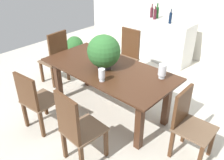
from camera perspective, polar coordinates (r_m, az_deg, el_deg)
ground_plane at (r=4.09m, az=1.27°, el=-5.74°), size 7.04×7.04×0.00m
back_wall at (r=5.67m, az=19.95°, el=17.14°), size 6.40×0.10×2.60m
dining_table at (r=3.62m, az=-0.91°, el=1.05°), size 2.03×0.98×0.77m
chair_near_right at (r=2.83m, az=-8.46°, el=-10.98°), size 0.44×0.48×1.01m
chair_foot_end at (r=3.08m, az=17.61°, el=-9.34°), size 0.45×0.44×0.91m
chair_head_end at (r=4.57m, az=-13.04°, el=5.53°), size 0.44×0.46×1.03m
chair_near_left at (r=3.48m, az=-17.81°, el=-4.35°), size 0.49×0.48×0.91m
chair_far_left at (r=4.62m, az=3.57°, el=6.29°), size 0.46×0.48×1.00m
flower_centerpiece at (r=3.45m, az=-1.95°, el=6.74°), size 0.48×0.48×0.50m
crystal_vase_left at (r=3.17m, az=-2.45°, el=1.41°), size 0.09×0.09×0.18m
crystal_vase_center_near at (r=3.30m, az=11.84°, el=2.29°), size 0.11×0.11×0.20m
wine_glass at (r=3.88m, az=-4.29°, el=6.88°), size 0.06×0.06×0.15m
kitchen_counter at (r=5.64m, az=11.43°, el=9.35°), size 1.41×0.52×0.93m
wine_bottle_clear at (r=5.56m, az=10.63°, el=15.50°), size 0.07×0.07×0.32m
wine_bottle_green at (r=5.22m, az=13.67°, el=14.15°), size 0.06×0.06×0.30m
wine_bottle_tall at (r=5.46m, az=10.14°, el=15.16°), size 0.07×0.07×0.28m
wine_bottle_dark at (r=5.60m, az=9.38°, el=15.58°), size 0.07×0.07×0.29m
potted_plant_floor at (r=5.63m, az=-8.80°, el=7.81°), size 0.40×0.40×0.55m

